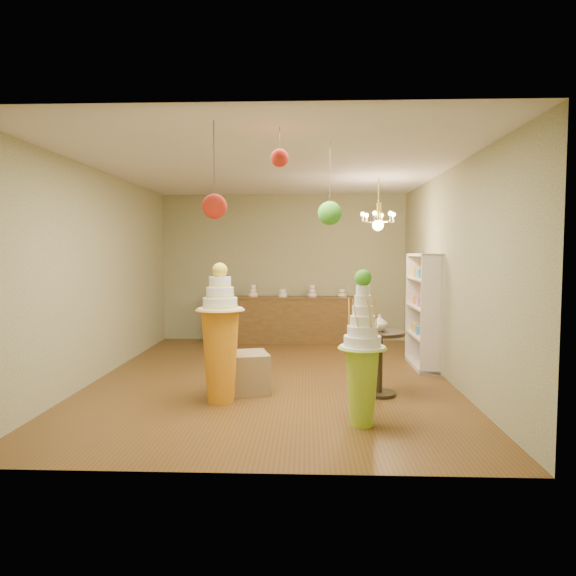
{
  "coord_description": "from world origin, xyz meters",
  "views": [
    {
      "loc": [
        0.5,
        -7.34,
        1.82
      ],
      "look_at": [
        0.22,
        0.0,
        1.31
      ],
      "focal_mm": 32.0,
      "sensor_mm": 36.0,
      "label": 1
    }
  ],
  "objects_px": {
    "pedestal_green": "(362,365)",
    "sideboard": "(283,319)",
    "pedestal_orange": "(221,344)",
    "round_table": "(379,354)"
  },
  "relations": [
    {
      "from": "pedestal_green",
      "to": "sideboard",
      "type": "distance_m",
      "value": 5.11
    },
    {
      "from": "pedestal_orange",
      "to": "sideboard",
      "type": "relative_size",
      "value": 0.56
    },
    {
      "from": "pedestal_green",
      "to": "pedestal_orange",
      "type": "height_order",
      "value": "pedestal_orange"
    },
    {
      "from": "pedestal_orange",
      "to": "round_table",
      "type": "relative_size",
      "value": 2.06
    },
    {
      "from": "round_table",
      "to": "pedestal_green",
      "type": "bearing_deg",
      "value": -106.41
    },
    {
      "from": "sideboard",
      "to": "round_table",
      "type": "bearing_deg",
      "value": -69.77
    },
    {
      "from": "sideboard",
      "to": "pedestal_orange",
      "type": "bearing_deg",
      "value": -97.43
    },
    {
      "from": "sideboard",
      "to": "round_table",
      "type": "xyz_separation_m",
      "value": [
        1.42,
        -3.84,
        0.05
      ]
    },
    {
      "from": "sideboard",
      "to": "round_table",
      "type": "height_order",
      "value": "sideboard"
    },
    {
      "from": "round_table",
      "to": "sideboard",
      "type": "bearing_deg",
      "value": 110.23
    }
  ]
}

